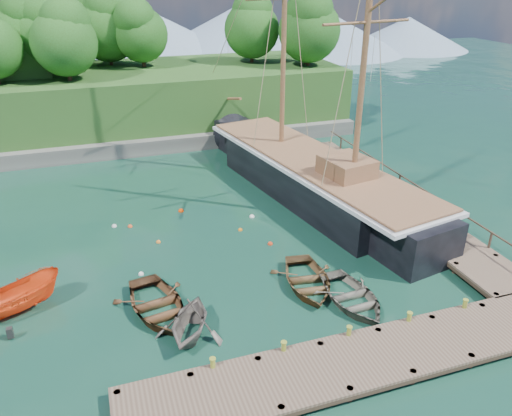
{
  "coord_description": "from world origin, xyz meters",
  "views": [
    {
      "loc": [
        -7.16,
        -19.84,
        14.83
      ],
      "look_at": [
        1.29,
        5.29,
        2.0
      ],
      "focal_mm": 35.0,
      "sensor_mm": 36.0,
      "label": 1
    }
  ],
  "objects_px": {
    "rowboat_3": "(351,303)",
    "schooner": "(313,180)",
    "cabin_boat_white": "(413,242)",
    "rowboat_2": "(307,286)",
    "motorboat_orange": "(18,312)",
    "rowboat_0": "(158,312)",
    "rowboat_1": "(190,335)"
  },
  "relations": [
    {
      "from": "rowboat_0",
      "to": "schooner",
      "type": "bearing_deg",
      "value": 28.56
    },
    {
      "from": "cabin_boat_white",
      "to": "schooner",
      "type": "height_order",
      "value": "schooner"
    },
    {
      "from": "rowboat_3",
      "to": "schooner",
      "type": "relative_size",
      "value": 0.15
    },
    {
      "from": "schooner",
      "to": "rowboat_1",
      "type": "bearing_deg",
      "value": -143.87
    },
    {
      "from": "rowboat_1",
      "to": "schooner",
      "type": "relative_size",
      "value": 0.12
    },
    {
      "from": "rowboat_1",
      "to": "rowboat_2",
      "type": "relative_size",
      "value": 0.77
    },
    {
      "from": "rowboat_2",
      "to": "motorboat_orange",
      "type": "xyz_separation_m",
      "value": [
        -13.94,
        2.46,
        0.0
      ]
    },
    {
      "from": "rowboat_3",
      "to": "schooner",
      "type": "height_order",
      "value": "schooner"
    },
    {
      "from": "rowboat_2",
      "to": "cabin_boat_white",
      "type": "bearing_deg",
      "value": 24.23
    },
    {
      "from": "motorboat_orange",
      "to": "cabin_boat_white",
      "type": "xyz_separation_m",
      "value": [
        21.78,
        -0.29,
        0.0
      ]
    },
    {
      "from": "rowboat_1",
      "to": "motorboat_orange",
      "type": "distance_m",
      "value": 8.6
    },
    {
      "from": "rowboat_2",
      "to": "rowboat_3",
      "type": "relative_size",
      "value": 1.03
    },
    {
      "from": "cabin_boat_white",
      "to": "schooner",
      "type": "distance_m",
      "value": 8.68
    },
    {
      "from": "rowboat_2",
      "to": "schooner",
      "type": "distance_m",
      "value": 11.44
    },
    {
      "from": "rowboat_2",
      "to": "schooner",
      "type": "relative_size",
      "value": 0.16
    },
    {
      "from": "rowboat_0",
      "to": "rowboat_1",
      "type": "relative_size",
      "value": 1.38
    },
    {
      "from": "rowboat_0",
      "to": "rowboat_3",
      "type": "distance_m",
      "value": 9.41
    },
    {
      "from": "rowboat_2",
      "to": "schooner",
      "type": "xyz_separation_m",
      "value": [
        4.92,
        10.26,
        1.22
      ]
    },
    {
      "from": "rowboat_0",
      "to": "motorboat_orange",
      "type": "height_order",
      "value": "motorboat_orange"
    },
    {
      "from": "rowboat_2",
      "to": "cabin_boat_white",
      "type": "xyz_separation_m",
      "value": [
        7.83,
        2.17,
        0.0
      ]
    },
    {
      "from": "rowboat_3",
      "to": "motorboat_orange",
      "type": "height_order",
      "value": "motorboat_orange"
    },
    {
      "from": "motorboat_orange",
      "to": "schooner",
      "type": "relative_size",
      "value": 0.15
    },
    {
      "from": "rowboat_1",
      "to": "cabin_boat_white",
      "type": "height_order",
      "value": "cabin_boat_white"
    },
    {
      "from": "motorboat_orange",
      "to": "rowboat_0",
      "type": "bearing_deg",
      "value": -132.42
    },
    {
      "from": "rowboat_3",
      "to": "schooner",
      "type": "bearing_deg",
      "value": 71.27
    },
    {
      "from": "schooner",
      "to": "cabin_boat_white",
      "type": "bearing_deg",
      "value": -80.71
    },
    {
      "from": "rowboat_0",
      "to": "schooner",
      "type": "xyz_separation_m",
      "value": [
        12.55,
        9.91,
        1.22
      ]
    },
    {
      "from": "rowboat_0",
      "to": "rowboat_1",
      "type": "bearing_deg",
      "value": -71.93
    },
    {
      "from": "rowboat_0",
      "to": "motorboat_orange",
      "type": "bearing_deg",
      "value": 151.72
    },
    {
      "from": "rowboat_1",
      "to": "cabin_boat_white",
      "type": "bearing_deg",
      "value": 40.86
    },
    {
      "from": "rowboat_2",
      "to": "cabin_boat_white",
      "type": "distance_m",
      "value": 8.13
    },
    {
      "from": "rowboat_0",
      "to": "cabin_boat_white",
      "type": "xyz_separation_m",
      "value": [
        15.46,
        1.82,
        0.0
      ]
    }
  ]
}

